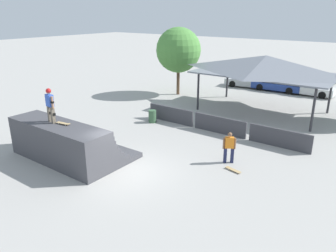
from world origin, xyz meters
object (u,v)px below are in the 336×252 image
at_px(parked_car_silver, 248,81).
at_px(parked_car_blue, 277,84).
at_px(trash_bin, 152,116).
at_px(parked_car_white, 309,88).
at_px(tree_far_back, 178,50).
at_px(skateboard_on_ground, 233,170).
at_px(skateboard_on_deck, 63,123).
at_px(skater_on_deck, 50,103).
at_px(bystander_walking, 229,146).

bearing_deg(parked_car_silver, parked_car_blue, -3.96).
height_order(trash_bin, parked_car_white, parked_car_white).
distance_m(tree_far_back, parked_car_blue, 10.15).
height_order(skateboard_on_ground, parked_car_silver, parked_car_silver).
xyz_separation_m(parked_car_silver, parked_car_white, (5.78, 0.18, -0.00)).
bearing_deg(skateboard_on_deck, tree_far_back, 96.26).
distance_m(skateboard_on_deck, skateboard_on_ground, 8.47).
bearing_deg(tree_far_back, parked_car_silver, 59.36).
xyz_separation_m(skater_on_deck, skateboard_on_ground, (7.91, 4.14, -2.91)).
xyz_separation_m(parked_car_blue, parked_car_white, (2.89, 0.04, -0.00)).
xyz_separation_m(skateboard_on_deck, parked_car_blue, (3.19, 21.80, -1.44)).
bearing_deg(skater_on_deck, bystander_walking, 41.98).
bearing_deg(skateboard_on_deck, parked_car_white, 67.22).
xyz_separation_m(tree_far_back, parked_car_white, (9.69, 6.78, -3.37)).
bearing_deg(parked_car_blue, trash_bin, -105.99).
bearing_deg(parked_car_silver, skateboard_on_deck, -97.56).
height_order(bystander_walking, parked_car_blue, bystander_walking).
relative_size(skateboard_on_deck, tree_far_back, 0.13).
bearing_deg(bystander_walking, parked_car_silver, -103.02).
relative_size(tree_far_back, parked_car_blue, 1.30).
relative_size(bystander_walking, tree_far_back, 0.27).
relative_size(skateboard_on_deck, bystander_walking, 0.50).
bearing_deg(skateboard_on_deck, trash_bin, 86.22).
relative_size(skateboard_on_ground, parked_car_white, 0.20).
bearing_deg(skateboard_on_ground, bystander_walking, -37.13).
relative_size(skater_on_deck, parked_car_white, 0.40).
relative_size(skateboard_on_ground, parked_car_silver, 0.19).
distance_m(skateboard_on_ground, trash_bin, 8.35).
bearing_deg(bystander_walking, skater_on_deck, 0.02).
relative_size(parked_car_blue, parked_car_white, 1.07).
relative_size(skater_on_deck, skateboard_on_ground, 2.01).
height_order(parked_car_blue, parked_car_white, same).
height_order(skateboard_on_deck, parked_car_white, skateboard_on_deck).
bearing_deg(parked_car_silver, trash_bin, -99.75).
distance_m(tree_far_back, parked_car_silver, 8.38).
distance_m(bystander_walking, parked_car_blue, 17.43).
height_order(tree_far_back, trash_bin, tree_far_back).
distance_m(bystander_walking, parked_car_white, 17.14).
height_order(skater_on_deck, tree_far_back, tree_far_back).
bearing_deg(skateboard_on_deck, parked_car_blue, 74.46).
bearing_deg(trash_bin, parked_car_silver, 87.01).
bearing_deg(parked_car_blue, tree_far_back, -137.08).
distance_m(trash_bin, parked_car_blue, 14.86).
height_order(skateboard_on_ground, parked_car_white, parked_car_white).
distance_m(parked_car_silver, parked_car_white, 5.78).
bearing_deg(parked_car_white, skateboard_on_deck, -105.56).
height_order(skater_on_deck, parked_car_blue, skater_on_deck).
distance_m(skateboard_on_deck, parked_car_silver, 21.71).
height_order(skateboard_on_ground, parked_car_blue, parked_car_blue).
bearing_deg(bystander_walking, trash_bin, -54.29).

